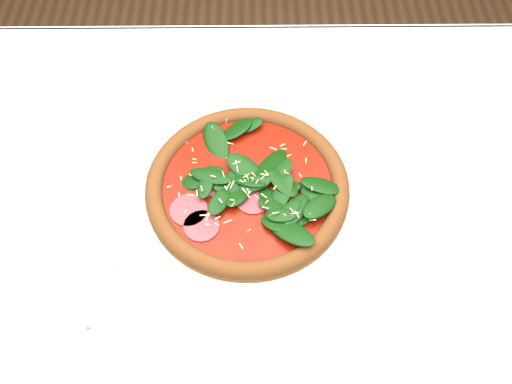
{
  "coord_description": "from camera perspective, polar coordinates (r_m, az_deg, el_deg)",
  "views": [
    {
      "loc": [
        0.02,
        -0.46,
        1.47
      ],
      "look_at": [
        0.02,
        0.01,
        0.77
      ],
      "focal_mm": 40.0,
      "sensor_mm": 36.0,
      "label": 1
    }
  ],
  "objects": [
    {
      "name": "pizza",
      "position": [
        0.84,
        -0.87,
        0.7
      ],
      "size": [
        0.33,
        0.33,
        0.04
      ],
      "rotation": [
        0.0,
        0.0,
        0.08
      ],
      "color": "olive",
      "rests_on": "plate"
    },
    {
      "name": "napkin",
      "position": [
        0.8,
        -15.56,
        -10.36
      ],
      "size": [
        0.17,
        0.1,
        0.01
      ],
      "primitive_type": "cube",
      "rotation": [
        0.0,
        0.0,
        -0.19
      ],
      "color": "silver",
      "rests_on": "dining_table"
    },
    {
      "name": "fork",
      "position": [
        0.8,
        -14.75,
        -8.31
      ],
      "size": [
        0.07,
        0.16,
        0.0
      ],
      "rotation": [
        0.0,
        0.0,
        -0.33
      ],
      "color": "silver",
      "rests_on": "napkin"
    },
    {
      "name": "plate",
      "position": [
        0.85,
        -0.85,
        -0.06
      ],
      "size": [
        0.35,
        0.35,
        0.01
      ],
      "color": "silver",
      "rests_on": "dining_table"
    },
    {
      "name": "ground",
      "position": [
        1.54,
        -0.93,
        -16.53
      ],
      "size": [
        6.0,
        6.0,
        0.0
      ],
      "primitive_type": "plane",
      "color": "brown",
      "rests_on": "ground"
    },
    {
      "name": "saucer_far",
      "position": [
        1.08,
        17.14,
        12.2
      ],
      "size": [
        0.14,
        0.14,
        0.01
      ],
      "color": "silver",
      "rests_on": "dining_table"
    },
    {
      "name": "dining_table",
      "position": [
        0.94,
        -1.46,
        -4.68
      ],
      "size": [
        1.21,
        0.81,
        0.75
      ],
      "color": "silver",
      "rests_on": "ground"
    }
  ]
}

